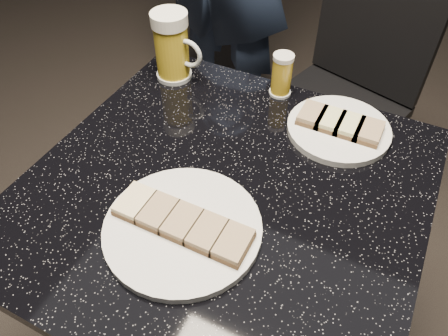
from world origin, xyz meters
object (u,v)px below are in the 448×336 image
(plate_small, at_px, (338,129))
(beer_tumbler, at_px, (282,75))
(chair, at_px, (344,92))
(plate_large, at_px, (183,228))
(beer_mug, at_px, (172,46))
(table, at_px, (224,259))

(plate_small, height_order, beer_tumbler, beer_tumbler)
(plate_small, xyz_separation_m, chair, (-0.08, 0.50, -0.26))
(plate_large, bearing_deg, plate_small, 66.04)
(beer_mug, relative_size, chair, 0.18)
(beer_tumbler, relative_size, chair, 0.11)
(plate_large, height_order, beer_tumbler, beer_tumbler)
(plate_large, xyz_separation_m, table, (0.02, 0.12, -0.25))
(beer_mug, bearing_deg, chair, 55.82)
(plate_large, distance_m, plate_small, 0.39)
(plate_small, relative_size, beer_mug, 1.32)
(chair, bearing_deg, plate_large, -95.52)
(beer_tumbler, bearing_deg, beer_mug, -168.63)
(plate_small, height_order, chair, chair)
(table, relative_size, chair, 0.87)
(chair, bearing_deg, beer_mug, -124.18)
(plate_small, height_order, table, plate_small)
(plate_small, xyz_separation_m, beer_mug, (-0.40, 0.02, 0.07))
(table, distance_m, beer_mug, 0.49)
(plate_large, bearing_deg, table, 81.37)
(beer_mug, bearing_deg, plate_large, -57.26)
(plate_small, bearing_deg, beer_mug, 177.20)
(beer_mug, bearing_deg, plate_small, -2.80)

